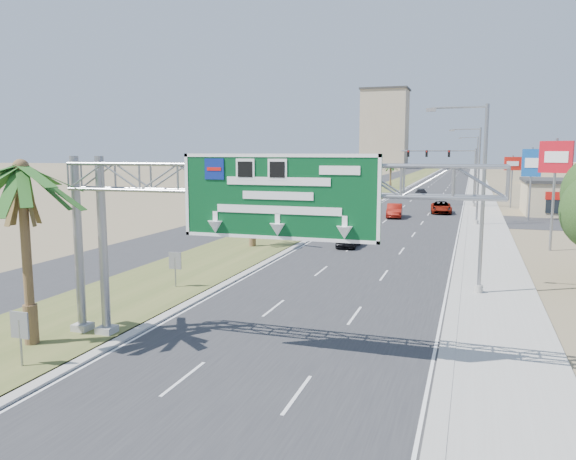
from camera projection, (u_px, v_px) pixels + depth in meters
The scene contains 27 objects.
road at pixel (437, 189), 115.12m from camera, with size 12.00×300.00×0.02m, color #28282B.
sidewalk_right at pixel (480, 189), 112.48m from camera, with size 4.00×300.00×0.10m, color #9E9B93.
median_grass at pixel (388, 188), 118.20m from camera, with size 7.00×300.00×0.12m, color #4B5827.
opposing_road at pixel (355, 187), 120.37m from camera, with size 8.00×300.00×0.02m, color #28282B.
sign_gantry at pixel (241, 193), 20.45m from camera, with size 16.75×1.24×7.50m.
palm_near at pixel (21, 169), 21.04m from camera, with size 5.70×5.70×8.35m.
palm_row_b at pixel (252, 186), 43.99m from camera, with size 3.99×3.99×5.95m.
palm_row_c at pixel (309, 170), 58.94m from camera, with size 3.99×3.99×6.75m.
palm_row_d at pixel (345, 175), 76.05m from camera, with size 3.99×3.99×5.45m.
palm_row_e at pixel (370, 167), 93.83m from camera, with size 3.99×3.99×6.15m.
palm_row_f at pixel (391, 165), 117.40m from camera, with size 3.99×3.99×5.75m.
streetlight_near at pixel (479, 207), 29.42m from camera, with size 3.27×0.44×10.00m.
streetlight_mid at pixel (476, 180), 57.64m from camera, with size 3.27×0.44×10.00m.
streetlight_far at pixel (475, 169), 91.51m from camera, with size 3.27×0.44×10.00m.
signal_mast at pixel (459, 172), 77.07m from camera, with size 10.28×0.71×8.00m.
median_signback_a at pixel (20, 329), 19.48m from camera, with size 0.75×0.08×2.08m.
median_signback_b at pixel (175, 263), 30.99m from camera, with size 0.75×0.08×2.08m.
tower_distant at pixel (385, 130), 254.31m from camera, with size 20.00×16.00×35.00m, color tan.
building_distant_left at pixel (299, 166), 175.66m from camera, with size 24.00×14.00×6.00m, color #CAB789.
building_distant_right at pixel (575, 173), 133.72m from camera, with size 20.00×12.00×5.00m, color #CAB789.
car_left_lane at pixel (349, 239), 44.84m from camera, with size 1.57×3.90×1.33m, color black.
car_mid_lane at pixel (394, 211), 64.83m from camera, with size 1.68×4.83×1.59m, color maroon.
car_right_lane at pixel (441, 208), 69.20m from camera, with size 2.41×5.23×1.45m, color gray.
car_far at pixel (421, 194), 92.50m from camera, with size 1.98×4.87×1.41m, color black.
pole_sign_red_near at pixel (556, 163), 42.32m from camera, with size 2.33×1.20×8.57m.
pole_sign_blue at pixel (531, 166), 61.31m from camera, with size 2.02×0.66×8.06m.
pole_sign_red_far at pixel (512, 167), 75.60m from camera, with size 2.22×0.69×7.08m.
Camera 1 is at (6.94, -8.96, 7.57)m, focal length 35.00 mm.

